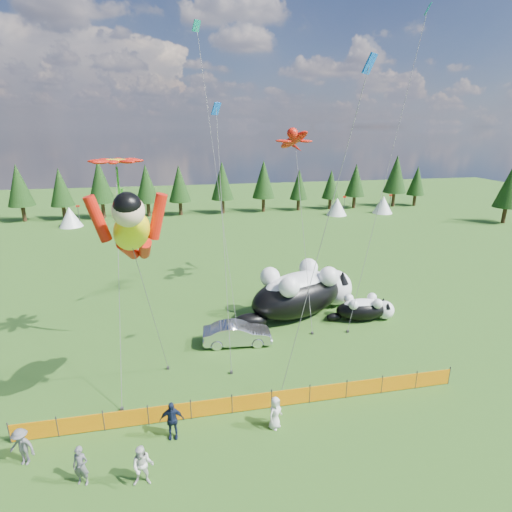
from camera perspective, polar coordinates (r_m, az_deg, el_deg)
The scene contains 19 objects.
ground at distance 23.76m, azimuth -1.99°, elevation -16.70°, with size 160.00×160.00×0.00m, color #0B3309.
safety_fence at distance 21.08m, azimuth -0.59°, elevation -20.13°, with size 22.06×0.06×1.10m.
tree_line at distance 65.08m, azimuth -8.60°, elevation 9.36°, with size 90.00×4.00×8.00m, color black, non-canonical shape.
festival_tents at distance 62.14m, azimuth 2.01°, elevation 6.71°, with size 50.00×3.20×2.80m, color white, non-canonical shape.
cat_large at distance 30.09m, azimuth 6.68°, elevation -5.06°, with size 10.07×6.37×3.80m.
cat_small at distance 30.45m, azimuth 15.25°, elevation -7.24°, with size 5.07×2.14×1.83m.
car at distance 26.39m, azimuth -2.71°, elevation -11.03°, with size 1.55×4.43×1.46m, color silver.
spectator_a at distance 18.94m, azimuth -23.75°, elevation -25.75°, with size 0.63×0.41×1.73m, color #5A5A5F.
spectator_b at distance 18.16m, azimuth -15.88°, elevation -26.89°, with size 0.87×0.51×1.79m, color silver.
spectator_c at distance 19.79m, azimuth -11.94°, elevation -21.96°, with size 1.09×0.56×1.87m, color #141D38.
spectator_d at distance 20.77m, azimuth -30.46°, elevation -22.45°, with size 1.11×0.58×1.73m, color #5A5A5F.
spectator_e at distance 20.00m, azimuth 2.74°, elevation -21.46°, with size 0.80×0.52×1.63m, color silver.
superhero_kite at distance 17.56m, azimuth -17.38°, elevation 3.34°, with size 5.37×6.78×11.89m.
gecko_kite at distance 32.30m, azimuth 5.42°, elevation 16.18°, with size 4.04×10.84×14.70m.
flower_kite at distance 23.10m, azimuth -19.35°, elevation 12.28°, with size 3.50×7.06×12.76m.
diamond_kite_a at distance 24.87m, azimuth -5.61°, elevation 18.59°, with size 0.90×5.84×15.61m.
diamond_kite_b at distance 32.46m, azimuth 22.61°, elevation 27.34°, with size 6.47×5.24×22.24m.
diamond_kite_c at distance 18.96m, azimuth 15.40°, elevation 23.24°, with size 4.26×0.90×16.93m.
diamond_kite_d at distance 32.64m, azimuth -8.20°, elevation 28.04°, with size 1.99×8.65×21.90m.
Camera 1 is at (-3.05, -19.31, 13.51)m, focal length 28.00 mm.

